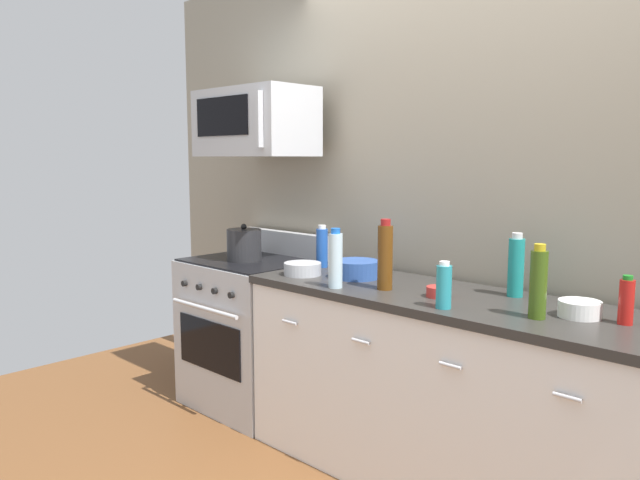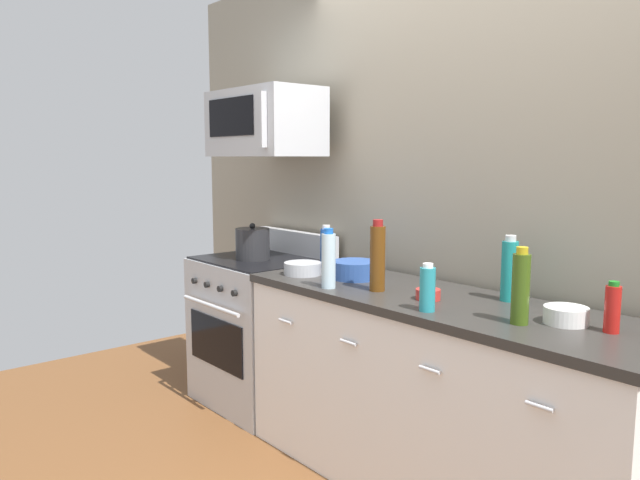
{
  "view_description": "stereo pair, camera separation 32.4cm",
  "coord_description": "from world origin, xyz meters",
  "px_view_note": "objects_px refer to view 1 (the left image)",
  "views": [
    {
      "loc": [
        1.48,
        -2.37,
        1.54
      ],
      "look_at": [
        -0.75,
        -0.05,
        1.11
      ],
      "focal_mm": 34.29,
      "sensor_mm": 36.0,
      "label": 1
    },
    {
      "loc": [
        1.7,
        -2.13,
        1.54
      ],
      "look_at": [
        -0.75,
        -0.05,
        1.11
      ],
      "focal_mm": 34.29,
      "sensor_mm": 36.0,
      "label": 2
    }
  ],
  "objects_px": {
    "bottle_dish_soap": "(444,286)",
    "bowl_red_small": "(439,292)",
    "bowl_blue_mixing": "(356,269)",
    "bottle_sparkling_teal": "(516,266)",
    "microwave": "(255,123)",
    "bottle_hot_sauce_red": "(626,301)",
    "bottle_olive_oil": "(538,283)",
    "bottle_water_clear": "(335,260)",
    "stockpot": "(244,245)",
    "bottle_soda_blue": "(322,247)",
    "bowl_white_ceramic": "(580,308)",
    "bowl_steel_prep": "(303,268)",
    "range_oven": "(252,331)",
    "bottle_wine_amber": "(385,256)"
  },
  "relations": [
    {
      "from": "bottle_dish_soap",
      "to": "bowl_red_small",
      "type": "xyz_separation_m",
      "value": [
        -0.13,
        0.16,
        -0.07
      ]
    },
    {
      "from": "bottle_dish_soap",
      "to": "stockpot",
      "type": "height_order",
      "value": "stockpot"
    },
    {
      "from": "range_oven",
      "to": "bottle_hot_sauce_red",
      "type": "height_order",
      "value": "bottle_hot_sauce_red"
    },
    {
      "from": "bowl_steel_prep",
      "to": "bottle_dish_soap",
      "type": "bearing_deg",
      "value": -6.39
    },
    {
      "from": "range_oven",
      "to": "bottle_dish_soap",
      "type": "bearing_deg",
      "value": -8.47
    },
    {
      "from": "stockpot",
      "to": "bowl_red_small",
      "type": "bearing_deg",
      "value": -0.38
    },
    {
      "from": "range_oven",
      "to": "bottle_wine_amber",
      "type": "bearing_deg",
      "value": -5.35
    },
    {
      "from": "bottle_wine_amber",
      "to": "bowl_blue_mixing",
      "type": "distance_m",
      "value": 0.33
    },
    {
      "from": "bowl_steel_prep",
      "to": "stockpot",
      "type": "relative_size",
      "value": 0.89
    },
    {
      "from": "bottle_hot_sauce_red",
      "to": "bottle_wine_amber",
      "type": "bearing_deg",
      "value": -172.24
    },
    {
      "from": "bowl_white_ceramic",
      "to": "bowl_steel_prep",
      "type": "xyz_separation_m",
      "value": [
        -1.41,
        -0.14,
        0.0
      ]
    },
    {
      "from": "bottle_olive_oil",
      "to": "bottle_wine_amber",
      "type": "distance_m",
      "value": 0.75
    },
    {
      "from": "bowl_red_small",
      "to": "bottle_hot_sauce_red",
      "type": "bearing_deg",
      "value": 7.44
    },
    {
      "from": "bottle_dish_soap",
      "to": "bottle_wine_amber",
      "type": "relative_size",
      "value": 0.59
    },
    {
      "from": "bottle_olive_oil",
      "to": "bottle_water_clear",
      "type": "xyz_separation_m",
      "value": [
        -0.95,
        -0.12,
        -0.0
      ]
    },
    {
      "from": "microwave",
      "to": "bottle_wine_amber",
      "type": "xyz_separation_m",
      "value": [
        1.12,
        -0.15,
        -0.67
      ]
    },
    {
      "from": "bottle_dish_soap",
      "to": "bowl_red_small",
      "type": "relative_size",
      "value": 1.8
    },
    {
      "from": "bottle_water_clear",
      "to": "bowl_white_ceramic",
      "type": "height_order",
      "value": "bottle_water_clear"
    },
    {
      "from": "bowl_red_small",
      "to": "stockpot",
      "type": "xyz_separation_m",
      "value": [
        -1.39,
        0.01,
        0.07
      ]
    },
    {
      "from": "range_oven",
      "to": "bottle_soda_blue",
      "type": "bearing_deg",
      "value": 14.26
    },
    {
      "from": "bottle_hot_sauce_red",
      "to": "bowl_white_ceramic",
      "type": "xyz_separation_m",
      "value": [
        -0.16,
        -0.01,
        -0.05
      ]
    },
    {
      "from": "range_oven",
      "to": "bowl_blue_mixing",
      "type": "distance_m",
      "value": 0.97
    },
    {
      "from": "bottle_soda_blue",
      "to": "bottle_water_clear",
      "type": "bearing_deg",
      "value": -39.72
    },
    {
      "from": "bowl_blue_mixing",
      "to": "bowl_steel_prep",
      "type": "distance_m",
      "value": 0.29
    },
    {
      "from": "bottle_soda_blue",
      "to": "stockpot",
      "type": "bearing_deg",
      "value": -160.0
    },
    {
      "from": "bottle_hot_sauce_red",
      "to": "range_oven",
      "type": "bearing_deg",
      "value": -179.04
    },
    {
      "from": "bottle_dish_soap",
      "to": "bottle_water_clear",
      "type": "bearing_deg",
      "value": -178.9
    },
    {
      "from": "bottle_sparkling_teal",
      "to": "microwave",
      "type": "bearing_deg",
      "value": -175.01
    },
    {
      "from": "microwave",
      "to": "bottle_hot_sauce_red",
      "type": "bearing_deg",
      "value": -0.23
    },
    {
      "from": "bottle_water_clear",
      "to": "bowl_white_ceramic",
      "type": "xyz_separation_m",
      "value": [
        1.06,
        0.26,
        -0.1
      ]
    },
    {
      "from": "bottle_hot_sauce_red",
      "to": "bottle_dish_soap",
      "type": "distance_m",
      "value": 0.68
    },
    {
      "from": "microwave",
      "to": "bowl_red_small",
      "type": "relative_size",
      "value": 6.78
    },
    {
      "from": "bowl_blue_mixing",
      "to": "bottle_sparkling_teal",
      "type": "bearing_deg",
      "value": 11.93
    },
    {
      "from": "bottle_sparkling_teal",
      "to": "bowl_white_ceramic",
      "type": "height_order",
      "value": "bottle_sparkling_teal"
    },
    {
      "from": "bottle_dish_soap",
      "to": "bottle_wine_amber",
      "type": "distance_m",
      "value": 0.43
    },
    {
      "from": "bowl_red_small",
      "to": "bowl_blue_mixing",
      "type": "xyz_separation_m",
      "value": [
        -0.56,
        0.08,
        0.02
      ]
    },
    {
      "from": "bottle_hot_sauce_red",
      "to": "bowl_red_small",
      "type": "xyz_separation_m",
      "value": [
        -0.76,
        -0.1,
        -0.06
      ]
    },
    {
      "from": "bottle_water_clear",
      "to": "bottle_hot_sauce_red",
      "type": "bearing_deg",
      "value": 12.57
    },
    {
      "from": "bottle_sparkling_teal",
      "to": "bowl_steel_prep",
      "type": "xyz_separation_m",
      "value": [
        -1.06,
        -0.31,
        -0.1
      ]
    },
    {
      "from": "bottle_water_clear",
      "to": "bowl_red_small",
      "type": "relative_size",
      "value": 2.63
    },
    {
      "from": "bowl_red_small",
      "to": "bowl_steel_prep",
      "type": "relative_size",
      "value": 0.55
    },
    {
      "from": "bottle_wine_amber",
      "to": "bowl_steel_prep",
      "type": "distance_m",
      "value": 0.56
    },
    {
      "from": "microwave",
      "to": "bottle_sparkling_teal",
      "type": "distance_m",
      "value": 1.78
    },
    {
      "from": "bottle_olive_oil",
      "to": "stockpot",
      "type": "height_order",
      "value": "bottle_olive_oil"
    },
    {
      "from": "bottle_soda_blue",
      "to": "bottle_olive_oil",
      "type": "bearing_deg",
      "value": -9.67
    },
    {
      "from": "bottle_hot_sauce_red",
      "to": "bottle_sparkling_teal",
      "type": "height_order",
      "value": "bottle_sparkling_teal"
    },
    {
      "from": "bottle_sparkling_teal",
      "to": "bowl_white_ceramic",
      "type": "distance_m",
      "value": 0.4
    },
    {
      "from": "microwave",
      "to": "bowl_blue_mixing",
      "type": "height_order",
      "value": "microwave"
    },
    {
      "from": "stockpot",
      "to": "bottle_soda_blue",
      "type": "bearing_deg",
      "value": 20.0
    },
    {
      "from": "bottle_hot_sauce_red",
      "to": "bowl_blue_mixing",
      "type": "xyz_separation_m",
      "value": [
        -1.31,
        -0.02,
        -0.04
      ]
    }
  ]
}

